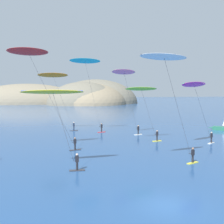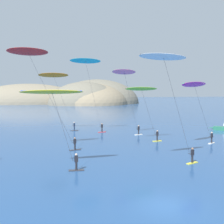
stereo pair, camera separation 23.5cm
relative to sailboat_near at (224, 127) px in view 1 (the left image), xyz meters
name	(u,v)px [view 1 (the left image)]	position (x,y,z in m)	size (l,w,h in m)	color
ground_plane	(167,206)	(-25.60, -31.40, -0.64)	(600.00, 600.00, 0.00)	navy
headland_island	(75,104)	(-19.11, 118.01, -0.64)	(100.06, 60.46, 29.30)	#6B6656
sailboat_near	(224,127)	(0.00, 0.00, 0.00)	(5.00, 4.77, 5.70)	#23664C
kitesurfer_lime	(143,94)	(-19.71, -8.57, 6.69)	(6.07, 1.56, 8.40)	yellow
kitesurfer_magenta	(196,89)	(-13.83, -13.53, 7.35)	(7.41, 4.36, 9.05)	silver
kitesurfer_cyan	(86,66)	(-26.87, 2.06, 11.61)	(6.81, 2.43, 13.60)	red
kitesurfer_white	(167,66)	(-21.92, -22.42, 9.60)	(7.49, 2.75, 11.47)	yellow
kitesurfer_yellow	(55,98)	(-32.82, -21.89, 6.44)	(6.00, 1.67, 7.94)	#2D2D33
kitesurfer_red	(32,59)	(-35.33, -13.53, 10.88)	(8.87, 3.08, 12.89)	#2D2D33
kitesurfer_orange	(54,79)	(-32.48, 5.53, 9.34)	(7.42, 1.51, 11.18)	#2D2D33
kitesurfer_pink	(125,78)	(-20.99, -3.10, 9.33)	(6.36, 3.56, 11.38)	silver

